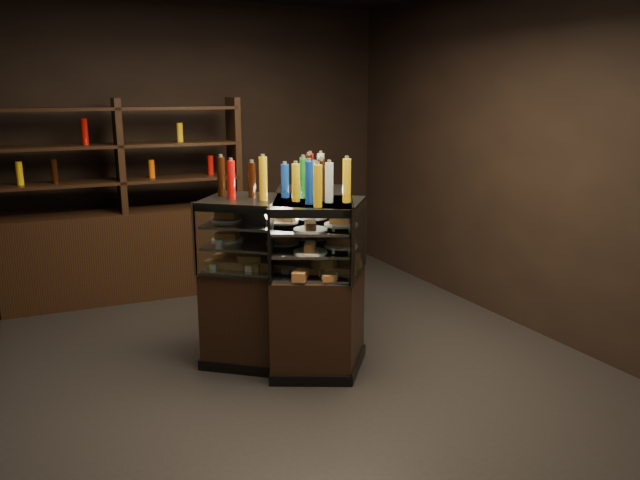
% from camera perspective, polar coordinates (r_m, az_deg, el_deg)
% --- Properties ---
extents(ground, '(5.00, 5.00, 0.00)m').
position_cam_1_polar(ground, '(4.97, -6.54, -11.17)').
color(ground, black).
rests_on(ground, ground).
extents(room_shell, '(5.02, 5.02, 3.01)m').
position_cam_1_polar(room_shell, '(4.52, -7.21, 11.78)').
color(room_shell, black).
rests_on(room_shell, ground).
extents(display_case, '(1.45, 1.33, 1.30)m').
position_cam_1_polar(display_case, '(4.89, -2.00, -5.96)').
color(display_case, black).
rests_on(display_case, ground).
extents(food_display, '(1.09, 1.07, 0.41)m').
position_cam_1_polar(food_display, '(4.74, -2.00, -0.15)').
color(food_display, '#D4984C').
rests_on(food_display, display_case).
extents(bottles_top, '(0.93, 0.93, 0.30)m').
position_cam_1_polar(bottles_top, '(4.66, -2.11, 5.64)').
color(bottles_top, '#0F38B2').
rests_on(bottles_top, display_case).
extents(potted_conifer, '(0.41, 0.41, 0.87)m').
position_cam_1_polar(potted_conifer, '(5.98, 1.83, -1.69)').
color(potted_conifer, black).
rests_on(potted_conifer, ground).
extents(back_shelving, '(2.37, 0.54, 2.00)m').
position_cam_1_polar(back_shelving, '(6.56, -17.33, 0.03)').
color(back_shelving, black).
rests_on(back_shelving, ground).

